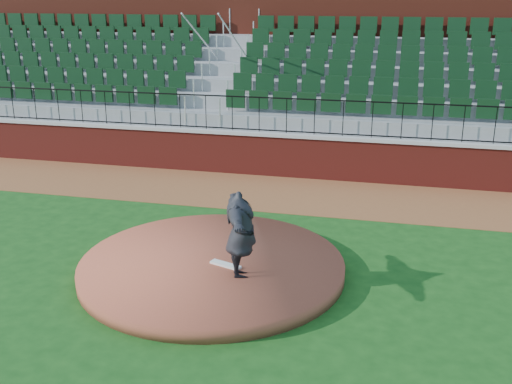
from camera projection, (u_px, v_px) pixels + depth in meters
ground at (238, 282)px, 11.45m from camera, size 90.00×90.00×0.00m
warning_track at (289, 193)px, 16.44m from camera, size 34.00×3.20×0.01m
field_wall at (300, 157)px, 17.73m from camera, size 34.00×0.35×1.20m
wall_cap at (300, 135)px, 17.52m from camera, size 34.00×0.45×0.10m
wall_railing at (300, 116)px, 17.35m from camera, size 34.00×0.05×1.00m
seating_stands at (315, 85)px, 19.71m from camera, size 34.00×5.10×4.60m
concourse_wall at (326, 62)px, 22.15m from camera, size 34.00×0.50×5.50m
pitchers_mound at (212, 266)px, 11.80m from camera, size 5.12×5.12×0.25m
pitching_rubber at (226, 265)px, 11.53m from camera, size 0.65×0.35×0.04m
pitcher at (241, 234)px, 10.88m from camera, size 1.14×2.08×1.63m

